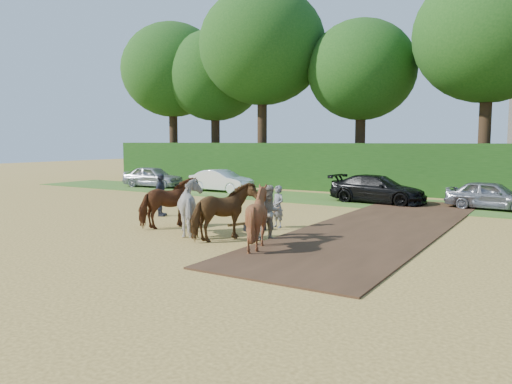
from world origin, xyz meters
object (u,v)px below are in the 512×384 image
(spectator_near, at_px, (270,213))
(plough_team, at_px, (211,209))
(parked_cars, at_px, (424,191))
(spectator_far, at_px, (161,195))

(spectator_near, xyz_separation_m, plough_team, (-1.96, -0.48, 0.03))
(plough_team, distance_m, parked_cars, 12.48)
(spectator_far, bearing_deg, plough_team, -142.60)
(spectator_far, height_order, parked_cars, spectator_far)
(spectator_near, distance_m, spectator_far, 6.81)
(spectator_near, height_order, parked_cars, spectator_near)
(spectator_near, height_order, spectator_far, spectator_far)
(plough_team, bearing_deg, spectator_near, 13.79)
(plough_team, bearing_deg, spectator_far, 150.49)
(parked_cars, bearing_deg, spectator_far, -132.70)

